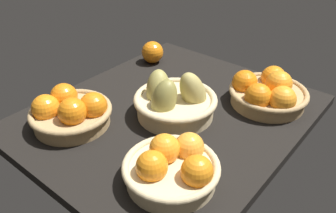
{
  "coord_description": "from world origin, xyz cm",
  "views": [
    {
      "loc": [
        68.44,
        55.75,
        61.64
      ],
      "look_at": [
        2.71,
        1.53,
        7.0
      ],
      "focal_mm": 37.05,
      "sensor_mm": 36.0,
      "label": 1
    }
  ],
  "objects_px": {
    "basket_far_left": "(268,92)",
    "basket_far_right": "(173,167)",
    "basket_near_right": "(70,112)",
    "basket_center_pears": "(175,101)",
    "loose_orange_front_gap": "(152,52)"
  },
  "relations": [
    {
      "from": "basket_far_left",
      "to": "basket_far_right",
      "type": "relative_size",
      "value": 1.08
    },
    {
      "from": "basket_far_left",
      "to": "basket_center_pears",
      "type": "relative_size",
      "value": 0.99
    },
    {
      "from": "basket_near_right",
      "to": "basket_center_pears",
      "type": "height_order",
      "value": "basket_center_pears"
    },
    {
      "from": "basket_far_left",
      "to": "basket_far_right",
      "type": "height_order",
      "value": "basket_far_left"
    },
    {
      "from": "basket_near_right",
      "to": "loose_orange_front_gap",
      "type": "height_order",
      "value": "basket_near_right"
    },
    {
      "from": "basket_near_right",
      "to": "basket_far_right",
      "type": "relative_size",
      "value": 1.03
    },
    {
      "from": "basket_near_right",
      "to": "basket_far_right",
      "type": "height_order",
      "value": "basket_near_right"
    },
    {
      "from": "basket_far_left",
      "to": "basket_near_right",
      "type": "distance_m",
      "value": 0.6
    },
    {
      "from": "basket_far_left",
      "to": "basket_near_right",
      "type": "height_order",
      "value": "basket_far_left"
    },
    {
      "from": "basket_far_left",
      "to": "basket_near_right",
      "type": "xyz_separation_m",
      "value": [
        0.46,
        -0.38,
        -0.0
      ]
    },
    {
      "from": "basket_far_right",
      "to": "loose_orange_front_gap",
      "type": "distance_m",
      "value": 0.65
    },
    {
      "from": "loose_orange_front_gap",
      "to": "basket_center_pears",
      "type": "bearing_deg",
      "value": 51.89
    },
    {
      "from": "basket_far_left",
      "to": "basket_far_right",
      "type": "bearing_deg",
      "value": -2.18
    },
    {
      "from": "basket_center_pears",
      "to": "loose_orange_front_gap",
      "type": "bearing_deg",
      "value": -128.11
    },
    {
      "from": "basket_center_pears",
      "to": "loose_orange_front_gap",
      "type": "distance_m",
      "value": 0.38
    }
  ]
}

